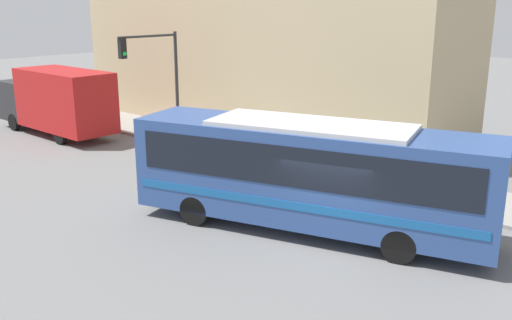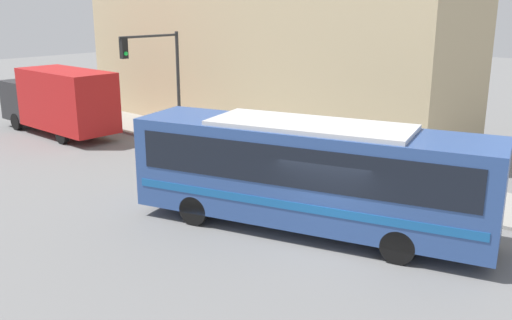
{
  "view_description": "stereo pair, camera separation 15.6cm",
  "coord_description": "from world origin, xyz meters",
  "px_view_note": "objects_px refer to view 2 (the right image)",
  "views": [
    {
      "loc": [
        -12.64,
        -8.28,
        6.71
      ],
      "look_at": [
        1.47,
        4.21,
        1.44
      ],
      "focal_mm": 40.0,
      "sensor_mm": 36.0,
      "label": 1
    },
    {
      "loc": [
        -12.54,
        -8.4,
        6.71
      ],
      "look_at": [
        1.47,
        4.21,
        1.44
      ],
      "focal_mm": 40.0,
      "sensor_mm": 36.0,
      "label": 2
    }
  ],
  "objects_px": {
    "fire_hydrant": "(339,170)",
    "pedestrian_near_corner": "(207,125)",
    "city_bus": "(309,170)",
    "delivery_truck": "(59,100)",
    "parking_meter": "(217,132)",
    "traffic_light_pole": "(159,68)"
  },
  "relations": [
    {
      "from": "delivery_truck",
      "to": "parking_meter",
      "type": "bearing_deg",
      "value": -71.55
    },
    {
      "from": "fire_hydrant",
      "to": "pedestrian_near_corner",
      "type": "height_order",
      "value": "pedestrian_near_corner"
    },
    {
      "from": "city_bus",
      "to": "parking_meter",
      "type": "xyz_separation_m",
      "value": [
        4.63,
        8.67,
        -0.98
      ]
    },
    {
      "from": "traffic_light_pole",
      "to": "delivery_truck",
      "type": "bearing_deg",
      "value": 107.89
    },
    {
      "from": "city_bus",
      "to": "delivery_truck",
      "type": "distance_m",
      "value": 17.39
    },
    {
      "from": "traffic_light_pole",
      "to": "pedestrian_near_corner",
      "type": "xyz_separation_m",
      "value": [
        1.77,
        -1.27,
        -2.76
      ]
    },
    {
      "from": "parking_meter",
      "to": "pedestrian_near_corner",
      "type": "distance_m",
      "value": 1.68
    },
    {
      "from": "delivery_truck",
      "to": "traffic_light_pole",
      "type": "relative_size",
      "value": 1.52
    },
    {
      "from": "delivery_truck",
      "to": "fire_hydrant",
      "type": "bearing_deg",
      "value": -79.35
    },
    {
      "from": "pedestrian_near_corner",
      "to": "delivery_truck",
      "type": "bearing_deg",
      "value": 117.17
    },
    {
      "from": "delivery_truck",
      "to": "pedestrian_near_corner",
      "type": "xyz_separation_m",
      "value": [
        3.67,
        -7.15,
        -0.88
      ]
    },
    {
      "from": "delivery_truck",
      "to": "pedestrian_near_corner",
      "type": "distance_m",
      "value": 8.09
    },
    {
      "from": "city_bus",
      "to": "fire_hydrant",
      "type": "xyz_separation_m",
      "value": [
        4.63,
        1.98,
        -1.45
      ]
    },
    {
      "from": "traffic_light_pole",
      "to": "parking_meter",
      "type": "height_order",
      "value": "traffic_light_pole"
    },
    {
      "from": "delivery_truck",
      "to": "parking_meter",
      "type": "height_order",
      "value": "delivery_truck"
    },
    {
      "from": "traffic_light_pole",
      "to": "pedestrian_near_corner",
      "type": "height_order",
      "value": "traffic_light_pole"
    },
    {
      "from": "delivery_truck",
      "to": "pedestrian_near_corner",
      "type": "height_order",
      "value": "delivery_truck"
    },
    {
      "from": "city_bus",
      "to": "delivery_truck",
      "type": "xyz_separation_m",
      "value": [
        1.75,
        17.3,
        -0.09
      ]
    },
    {
      "from": "fire_hydrant",
      "to": "traffic_light_pole",
      "type": "height_order",
      "value": "traffic_light_pole"
    },
    {
      "from": "fire_hydrant",
      "to": "pedestrian_near_corner",
      "type": "xyz_separation_m",
      "value": [
        0.79,
        8.17,
        0.48
      ]
    },
    {
      "from": "parking_meter",
      "to": "pedestrian_near_corner",
      "type": "height_order",
      "value": "pedestrian_near_corner"
    },
    {
      "from": "city_bus",
      "to": "traffic_light_pole",
      "type": "bearing_deg",
      "value": 55.92
    }
  ]
}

